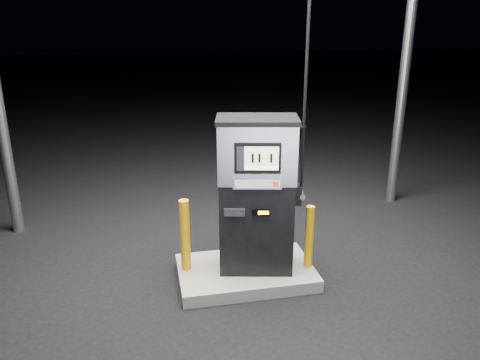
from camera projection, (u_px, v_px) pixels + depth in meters
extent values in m
plane|color=black|center=(246.00, 278.00, 5.65)|extent=(80.00, 80.00, 0.00)
cube|color=#63635E|center=(246.00, 273.00, 5.62)|extent=(1.60, 1.00, 0.15)
cylinder|color=gray|center=(405.00, 67.00, 7.34)|extent=(0.16, 0.16, 4.50)
cube|color=black|center=(256.00, 225.00, 5.43)|extent=(0.92, 0.65, 1.10)
cube|color=#ADADB4|center=(257.00, 152.00, 5.15)|extent=(0.94, 0.67, 0.66)
cube|color=black|center=(257.00, 120.00, 5.03)|extent=(0.98, 0.71, 0.05)
cube|color=black|center=(258.00, 158.00, 4.91)|extent=(0.49, 0.13, 0.33)
cube|color=beige|center=(262.00, 156.00, 4.89)|extent=(0.35, 0.08, 0.21)
cube|color=white|center=(261.00, 168.00, 4.93)|extent=(0.35, 0.08, 0.04)
cube|color=#ADADB4|center=(257.00, 184.00, 5.00)|extent=(0.52, 0.14, 0.12)
cube|color=gray|center=(257.00, 184.00, 4.99)|extent=(0.47, 0.10, 0.09)
cube|color=red|center=(276.00, 184.00, 4.98)|extent=(0.06, 0.02, 0.06)
cube|color=black|center=(261.00, 212.00, 5.11)|extent=(0.19, 0.06, 0.08)
cube|color=#FF9D0C|center=(263.00, 213.00, 5.10)|extent=(0.11, 0.03, 0.04)
cube|color=black|center=(234.00, 212.00, 5.11)|extent=(0.23, 0.07, 0.09)
cube|color=black|center=(297.00, 195.00, 5.31)|extent=(0.12, 0.17, 0.22)
cylinder|color=gray|center=(302.00, 195.00, 5.31)|extent=(0.10, 0.20, 0.06)
cylinder|color=black|center=(307.00, 62.00, 4.79)|extent=(0.04, 0.04, 2.73)
cylinder|color=orange|center=(185.00, 235.00, 5.42)|extent=(0.13, 0.13, 0.87)
cylinder|color=orange|center=(309.00, 237.00, 5.51)|extent=(0.11, 0.11, 0.77)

